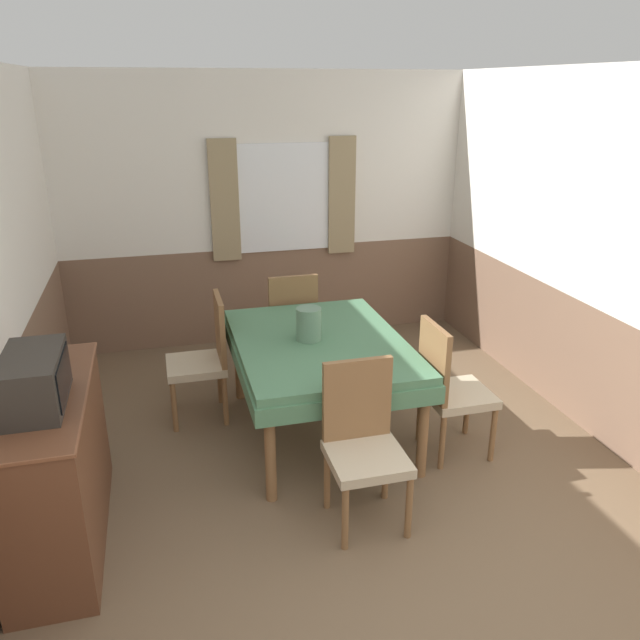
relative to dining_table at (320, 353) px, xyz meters
The scene contains 10 objects.
wall_back 2.10m from the dining_table, 89.90° to the left, with size 4.31×0.10×2.60m.
wall_right 2.09m from the dining_table, ahead, with size 0.05×4.72×2.60m.
dining_table is the anchor object (origin of this frame).
chair_head_near 1.00m from the dining_table, 90.00° to the right, with size 0.44×0.44×0.98m.
chair_left_far 0.93m from the dining_table, 148.63° to the left, with size 0.44×0.44×0.98m.
chair_head_window 1.00m from the dining_table, 90.00° to the left, with size 0.44×0.44×0.98m.
chair_right_near 0.93m from the dining_table, 31.37° to the right, with size 0.44×0.44×0.98m.
sideboard 1.89m from the dining_table, 156.43° to the right, with size 0.46×1.33×0.93m.
tv 1.98m from the dining_table, 152.77° to the right, with size 0.29×0.54×0.28m.
vase 0.24m from the dining_table, 162.40° to the left, with size 0.18×0.18×0.24m.
Camera 1 is at (-1.05, -1.63, 2.46)m, focal length 35.00 mm.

